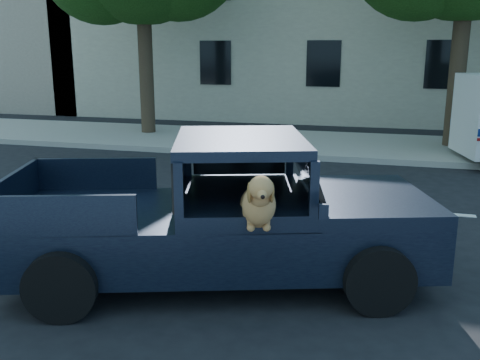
{
  "coord_description": "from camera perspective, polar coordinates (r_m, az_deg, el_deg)",
  "views": [
    {
      "loc": [
        3.23,
        -5.87,
        2.75
      ],
      "look_at": [
        1.75,
        -0.46,
        1.36
      ],
      "focal_mm": 40.0,
      "sensor_mm": 36.0,
      "label": 1
    }
  ],
  "objects": [
    {
      "name": "pickup_truck",
      "position": [
        6.43,
        -2.78,
        -5.67
      ],
      "size": [
        5.24,
        3.31,
        1.75
      ],
      "rotation": [
        0.0,
        0.0,
        0.31
      ],
      "color": "black",
      "rests_on": "ground"
    },
    {
      "name": "far_sidewalk",
      "position": [
        15.64,
        3.13,
        4.08
      ],
      "size": [
        60.0,
        4.0,
        0.15
      ],
      "primitive_type": "cube",
      "color": "gray",
      "rests_on": "ground"
    },
    {
      "name": "lane_stripes",
      "position": [
        9.74,
        7.4,
        -2.54
      ],
      "size": [
        21.6,
        0.14,
        0.01
      ],
      "primitive_type": null,
      "color": "silver",
      "rests_on": "ground"
    },
    {
      "name": "ground",
      "position": [
        7.24,
        -12.68,
        -8.75
      ],
      "size": [
        120.0,
        120.0,
        0.0
      ],
      "primitive_type": "plane",
      "color": "black",
      "rests_on": "ground"
    },
    {
      "name": "building_main",
      "position": [
        22.44,
        15.4,
        17.95
      ],
      "size": [
        26.0,
        6.0,
        9.0
      ],
      "primitive_type": "cube",
      "color": "beige",
      "rests_on": "ground"
    }
  ]
}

